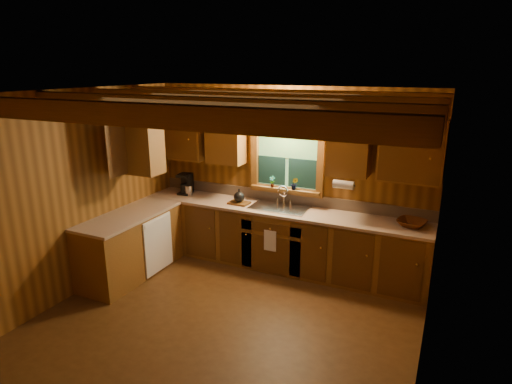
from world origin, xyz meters
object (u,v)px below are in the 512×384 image
object	(u,v)px
cutting_board	(239,203)
coffee_maker	(186,184)
wicker_basket	(412,223)
sink	(279,211)

from	to	relation	value
cutting_board	coffee_maker	bearing A→B (deg)	174.51
coffee_maker	cutting_board	size ratio (longest dim) A/B	1.10
cutting_board	wicker_basket	size ratio (longest dim) A/B	0.83
sink	coffee_maker	world-z (taller)	coffee_maker
sink	coffee_maker	distance (m)	1.65
coffee_maker	cutting_board	xyz separation A→B (m)	(1.02, -0.13, -0.15)
coffee_maker	cutting_board	bearing A→B (deg)	-15.85
coffee_maker	wicker_basket	xyz separation A→B (m)	(3.43, -0.06, -0.12)
coffee_maker	sink	bearing A→B (deg)	-10.63
sink	wicker_basket	bearing A→B (deg)	0.30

